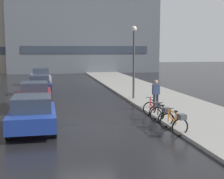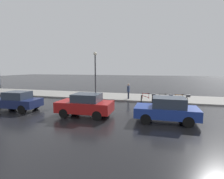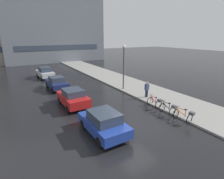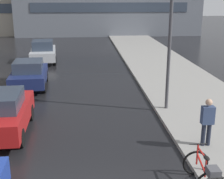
{
  "view_description": "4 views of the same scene",
  "coord_description": "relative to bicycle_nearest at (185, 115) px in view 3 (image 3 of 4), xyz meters",
  "views": [
    {
      "loc": [
        -1.55,
        -12.99,
        3.49
      ],
      "look_at": [
        1.59,
        2.73,
        1.43
      ],
      "focal_mm": 50.0,
      "sensor_mm": 36.0,
      "label": 1
    },
    {
      "loc": [
        -13.55,
        0.89,
        3.35
      ],
      "look_at": [
        1.13,
        4.96,
        1.49
      ],
      "focal_mm": 28.0,
      "sensor_mm": 36.0,
      "label": 2
    },
    {
      "loc": [
        -6.9,
        -8.33,
        6.0
      ],
      "look_at": [
        0.71,
        4.5,
        1.41
      ],
      "focal_mm": 28.0,
      "sensor_mm": 36.0,
      "label": 3
    },
    {
      "loc": [
        0.6,
        -4.87,
        4.86
      ],
      "look_at": [
        1.51,
        5.36,
        1.74
      ],
      "focal_mm": 50.0,
      "sensor_mm": 36.0,
      "label": 4
    }
  ],
  "objects": [
    {
      "name": "bicycle_nearest",
      "position": [
        0.0,
        0.0,
        0.0
      ],
      "size": [
        0.87,
        1.46,
        1.0
      ],
      "color": "black",
      "rests_on": "ground"
    },
    {
      "name": "bicycle_third",
      "position": [
        0.11,
        3.06,
        -0.01
      ],
      "size": [
        0.75,
        1.37,
        1.0
      ],
      "color": "black",
      "rests_on": "ground"
    },
    {
      "name": "car_red",
      "position": [
        -5.97,
        7.0,
        0.3
      ],
      "size": [
        1.97,
        3.87,
        1.59
      ],
      "color": "#AD1919",
      "rests_on": "ground"
    },
    {
      "name": "bicycle_second",
      "position": [
        -0.01,
        1.47,
        -0.0
      ],
      "size": [
        0.79,
        1.36,
        0.98
      ],
      "color": "black",
      "rests_on": "ground"
    },
    {
      "name": "ground_plane",
      "position": [
        -3.5,
        1.11,
        -0.51
      ],
      "size": [
        140.0,
        140.0,
        0.0
      ],
      "primitive_type": "plane",
      "color": "black"
    },
    {
      "name": "car_silver",
      "position": [
        -5.97,
        19.7,
        0.3
      ],
      "size": [
        2.11,
        4.14,
        1.65
      ],
      "color": "#B2B5BA",
      "rests_on": "ground"
    },
    {
      "name": "sidewalk_kerb",
      "position": [
        2.5,
        11.11,
        -0.44
      ],
      "size": [
        4.8,
        60.0,
        0.14
      ],
      "primitive_type": "cube",
      "color": "gray",
      "rests_on": "ground"
    },
    {
      "name": "car_navy",
      "position": [
        -5.91,
        12.96,
        0.25
      ],
      "size": [
        2.0,
        3.82,
        1.52
      ],
      "color": "navy",
      "rests_on": "ground"
    },
    {
      "name": "pedestrian",
      "position": [
        0.97,
        5.19,
        0.47
      ],
      "size": [
        0.4,
        0.24,
        1.73
      ],
      "color": "#1E2333",
      "rests_on": "ground"
    },
    {
      "name": "building_facade_main",
      "position": [
        0.25,
        37.96,
        9.1
      ],
      "size": [
        22.57,
        8.21,
        19.21
      ],
      "color": "slate",
      "rests_on": "ground"
    },
    {
      "name": "car_blue",
      "position": [
        -5.83,
        1.54,
        0.28
      ],
      "size": [
        1.97,
        3.85,
        1.55
      ],
      "color": "navy",
      "rests_on": "ground"
    },
    {
      "name": "streetlamp",
      "position": [
        0.59,
        8.75,
        2.76
      ],
      "size": [
        0.37,
        0.37,
        5.07
      ],
      "color": "#424247",
      "rests_on": "ground"
    }
  ]
}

